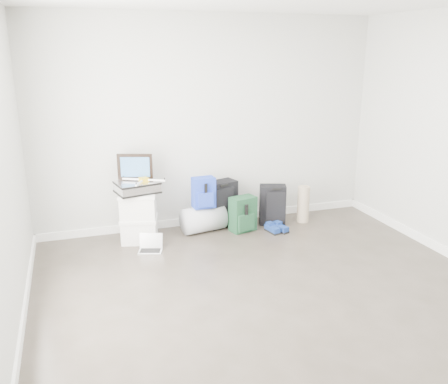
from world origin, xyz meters
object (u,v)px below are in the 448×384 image
object	(u,v)px
duffel_bag	(203,219)
large_suitcase	(221,204)
laptop	(151,247)
boxes_stack	(139,217)
briefcase	(137,187)
carry_on	(273,205)

from	to	relation	value
duffel_bag	large_suitcase	distance (m)	0.33
duffel_bag	laptop	xyz separation A→B (m)	(-0.76, -0.40, -0.12)
boxes_stack	briefcase	xyz separation A→B (m)	(0.00, -0.00, 0.38)
briefcase	duffel_bag	distance (m)	0.99
boxes_stack	carry_on	world-z (taller)	boxes_stack
boxes_stack	briefcase	bearing A→B (deg)	-48.97
carry_on	laptop	world-z (taller)	carry_on
carry_on	laptop	distance (m)	1.77
laptop	carry_on	bearing A→B (deg)	30.13
duffel_bag	large_suitcase	world-z (taller)	large_suitcase
duffel_bag	large_suitcase	size ratio (longest dim) A/B	0.89
carry_on	boxes_stack	bearing A→B (deg)	-159.37
carry_on	laptop	size ratio (longest dim) A/B	1.71
duffel_bag	laptop	world-z (taller)	duffel_bag
large_suitcase	carry_on	bearing A→B (deg)	-29.42
briefcase	large_suitcase	size ratio (longest dim) A/B	0.78
briefcase	duffel_bag	size ratio (longest dim) A/B	0.88
briefcase	duffel_bag	xyz separation A→B (m)	(0.83, 0.07, -0.52)
large_suitcase	duffel_bag	bearing A→B (deg)	-174.56
boxes_stack	large_suitcase	distance (m)	1.13
large_suitcase	carry_on	world-z (taller)	large_suitcase
briefcase	large_suitcase	distance (m)	1.19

